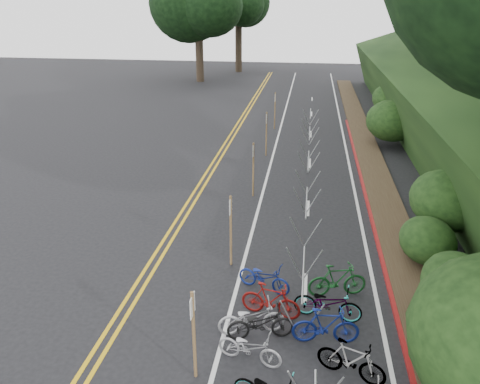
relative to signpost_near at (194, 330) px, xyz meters
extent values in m
plane|color=black|center=(-0.61, 0.08, -1.35)|extent=(120.00, 120.00, 0.00)
cube|color=gold|center=(-2.76, 10.08, -1.35)|extent=(0.12, 80.00, 0.01)
cube|color=gold|center=(-2.46, 10.08, -1.35)|extent=(0.12, 80.00, 0.01)
cube|color=silver|center=(0.39, 10.08, -1.35)|extent=(0.12, 80.00, 0.01)
cube|color=silver|center=(4.59, 10.08, -1.35)|extent=(0.12, 80.00, 0.01)
cube|color=silver|center=(2.49, 4.08, -1.35)|extent=(0.10, 1.60, 0.01)
cube|color=silver|center=(2.49, 10.08, -1.35)|extent=(0.10, 1.60, 0.01)
cube|color=silver|center=(2.49, 16.08, -1.35)|extent=(0.10, 1.60, 0.01)
cube|color=silver|center=(2.49, 22.08, -1.35)|extent=(0.10, 1.60, 0.01)
cube|color=silver|center=(2.49, 28.08, -1.35)|extent=(0.10, 1.60, 0.01)
cube|color=silver|center=(2.49, 34.08, -1.35)|extent=(0.10, 1.60, 0.01)
cube|color=maroon|center=(5.09, 12.08, -1.30)|extent=(0.25, 28.00, 0.10)
cube|color=#382819|center=(5.79, 22.08, -1.27)|extent=(1.40, 44.00, 0.16)
ellipsoid|color=#284C19|center=(6.59, 3.08, -0.31)|extent=(2.00, 2.80, 1.60)
ellipsoid|color=#284C19|center=(7.39, 8.08, 0.20)|extent=(2.60, 3.64, 2.08)
ellipsoid|color=#284C19|center=(8.59, 14.08, 0.64)|extent=(2.20, 3.08, 1.76)
ellipsoid|color=#284C19|center=(7.19, 20.08, 0.21)|extent=(3.00, 4.20, 2.40)
ellipsoid|color=#284C19|center=(7.89, 26.08, 0.38)|extent=(2.40, 3.36, 1.92)
ellipsoid|color=#284C19|center=(9.19, 30.08, 1.06)|extent=(2.80, 3.92, 2.24)
ellipsoid|color=#284C19|center=(6.39, 6.08, -0.45)|extent=(1.80, 2.52, 1.44)
ellipsoid|color=#284C19|center=(9.39, 18.08, 1.25)|extent=(3.20, 4.48, 2.56)
cylinder|color=#2D2319|center=(11.89, 28.08, 4.68)|extent=(0.84, 0.84, 6.46)
cylinder|color=#2D2319|center=(14.39, 36.08, 5.84)|extent=(0.89, 0.89, 7.39)
cylinder|color=#2D2319|center=(-9.61, 42.08, 1.65)|extent=(0.82, 0.82, 6.00)
cylinder|color=#2D2319|center=(-6.61, 50.08, 1.42)|extent=(0.80, 0.80, 5.54)
ellipsoid|color=black|center=(-6.61, 50.08, 6.34)|extent=(7.18, 7.18, 6.82)
cylinder|color=#999B9E|center=(2.39, 3.08, -0.20)|extent=(0.05, 3.00, 0.05)
cylinder|color=#999B9E|center=(2.11, 1.68, -0.77)|extent=(0.58, 0.04, 1.13)
cylinder|color=#999B9E|center=(2.67, 1.68, -0.77)|extent=(0.58, 0.04, 1.13)
cylinder|color=#999B9E|center=(2.11, 4.48, -0.77)|extent=(0.58, 0.04, 1.13)
cylinder|color=#999B9E|center=(2.67, 4.48, -0.77)|extent=(0.58, 0.04, 1.13)
cylinder|color=#999B9E|center=(2.39, 8.08, -0.20)|extent=(0.05, 3.00, 0.05)
cylinder|color=#999B9E|center=(2.11, 6.68, -0.77)|extent=(0.58, 0.04, 1.13)
cylinder|color=#999B9E|center=(2.67, 6.68, -0.77)|extent=(0.58, 0.04, 1.13)
cylinder|color=#999B9E|center=(2.11, 9.48, -0.77)|extent=(0.58, 0.04, 1.13)
cylinder|color=#999B9E|center=(2.67, 9.48, -0.77)|extent=(0.58, 0.04, 1.13)
cylinder|color=#999B9E|center=(2.39, 13.08, -0.20)|extent=(0.05, 3.00, 0.05)
cylinder|color=#999B9E|center=(2.11, 11.68, -0.77)|extent=(0.58, 0.04, 1.13)
cylinder|color=#999B9E|center=(2.67, 11.68, -0.77)|extent=(0.58, 0.04, 1.13)
cylinder|color=#999B9E|center=(2.11, 14.48, -0.77)|extent=(0.58, 0.04, 1.13)
cylinder|color=#999B9E|center=(2.67, 14.48, -0.77)|extent=(0.58, 0.04, 1.13)
cylinder|color=#999B9E|center=(2.39, 18.08, -0.20)|extent=(0.05, 3.00, 0.05)
cylinder|color=#999B9E|center=(2.11, 16.68, -0.77)|extent=(0.58, 0.04, 1.13)
cylinder|color=#999B9E|center=(2.67, 16.68, -0.77)|extent=(0.58, 0.04, 1.13)
cylinder|color=#999B9E|center=(2.11, 19.48, -0.77)|extent=(0.58, 0.04, 1.13)
cylinder|color=#999B9E|center=(2.67, 19.48, -0.77)|extent=(0.58, 0.04, 1.13)
cylinder|color=#999B9E|center=(2.39, 23.08, -0.20)|extent=(0.05, 3.00, 0.05)
cylinder|color=#999B9E|center=(2.11, 21.68, -0.77)|extent=(0.58, 0.04, 1.13)
cylinder|color=#999B9E|center=(2.67, 21.68, -0.77)|extent=(0.58, 0.04, 1.13)
cylinder|color=#999B9E|center=(2.11, 24.48, -0.77)|extent=(0.58, 0.04, 1.13)
cylinder|color=#999B9E|center=(2.67, 24.48, -0.77)|extent=(0.58, 0.04, 1.13)
cylinder|color=brown|center=(0.00, 0.00, -0.17)|extent=(0.08, 0.08, 2.35)
cube|color=silver|center=(0.00, 0.00, 0.65)|extent=(0.02, 0.40, 0.50)
cylinder|color=brown|center=(-0.01, 5.08, -0.10)|extent=(0.08, 0.08, 2.50)
cube|color=silver|center=(-0.01, 5.08, 0.80)|extent=(0.02, 0.40, 0.50)
cylinder|color=brown|center=(-0.01, 11.08, -0.10)|extent=(0.08, 0.08, 2.50)
cube|color=silver|center=(-0.01, 11.08, 0.80)|extent=(0.02, 0.40, 0.50)
cylinder|color=brown|center=(-0.01, 17.08, -0.10)|extent=(0.08, 0.08, 2.50)
cube|color=silver|center=(-0.01, 17.08, 0.80)|extent=(0.02, 0.40, 0.50)
cylinder|color=brown|center=(-0.01, 23.08, -0.10)|extent=(0.08, 0.08, 2.50)
cube|color=silver|center=(-0.01, 23.08, 0.80)|extent=(0.02, 0.40, 0.50)
imported|color=#9E9EA3|center=(1.11, 1.74, -0.88)|extent=(1.10, 1.90, 0.94)
imported|color=#9E9EA3|center=(1.20, 0.66, -0.92)|extent=(0.93, 1.72, 0.86)
imported|color=slate|center=(3.59, 0.50, -0.85)|extent=(1.04, 1.71, 0.99)
imported|color=black|center=(1.36, 1.57, -0.89)|extent=(1.06, 1.86, 0.93)
imported|color=navy|center=(3.03, 1.64, -0.83)|extent=(0.67, 1.78, 1.04)
imported|color=maroon|center=(1.54, 2.54, -0.84)|extent=(0.82, 1.77, 1.03)
imported|color=slate|center=(3.11, 2.67, -0.86)|extent=(0.91, 1.95, 0.99)
imported|color=navy|center=(1.23, 3.78, -0.90)|extent=(1.16, 1.81, 0.90)
imported|color=#144C1E|center=(3.41, 3.80, -0.82)|extent=(0.94, 1.84, 1.07)
camera|label=1|loc=(2.30, -8.30, 6.88)|focal=35.00mm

